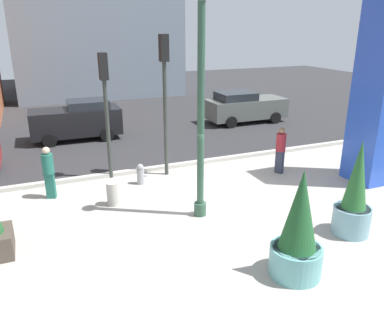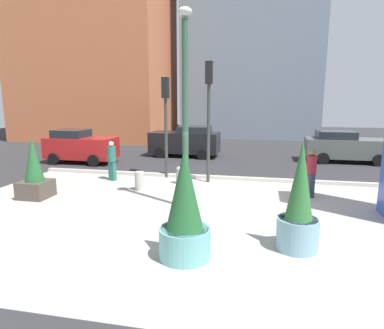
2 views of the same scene
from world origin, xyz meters
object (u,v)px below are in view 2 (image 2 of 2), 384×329
at_px(car_intersection, 186,141).
at_px(car_far_lane, 346,147).
at_px(potted_plant_near_right, 185,213).
at_px(traffic_light_far_side, 166,111).
at_px(fire_hydrant, 179,175).
at_px(lamp_post, 185,115).
at_px(potted_plant_mid_plaza, 34,174).
at_px(traffic_light_corner, 209,103).
at_px(potted_plant_by_pillar, 299,208).
at_px(concrete_bollard, 139,181).
at_px(pedestrian_crossing, 112,159).
at_px(pedestrian_on_sidewalk, 311,171).
at_px(car_curb_east, 80,146).

xyz_separation_m(car_intersection, car_far_lane, (9.29, -0.03, -0.07)).
distance_m(potted_plant_near_right, traffic_light_far_side, 8.23).
relative_size(fire_hydrant, car_intersection, 0.18).
relative_size(potted_plant_near_right, car_far_lane, 0.56).
relative_size(lamp_post, potted_plant_near_right, 2.46).
relative_size(potted_plant_mid_plaza, car_intersection, 0.52).
bearing_deg(lamp_post, potted_plant_mid_plaza, -179.69).
bearing_deg(traffic_light_corner, potted_plant_by_pillar, -63.01).
relative_size(traffic_light_corner, car_intersection, 1.18).
height_order(potted_plant_by_pillar, car_intersection, potted_plant_by_pillar).
bearing_deg(traffic_light_corner, concrete_bollard, -142.14).
height_order(potted_plant_by_pillar, traffic_light_corner, traffic_light_corner).
height_order(lamp_post, traffic_light_corner, lamp_post).
bearing_deg(lamp_post, pedestrian_crossing, 143.14).
bearing_deg(pedestrian_on_sidewalk, potted_plant_by_pillar, -100.83).
bearing_deg(potted_plant_mid_plaza, traffic_light_corner, 31.93).
relative_size(traffic_light_far_side, pedestrian_on_sidewalk, 2.50).
bearing_deg(lamp_post, traffic_light_far_side, 114.06).
xyz_separation_m(potted_plant_by_pillar, car_curb_east, (-10.84, 9.12, -0.12)).
height_order(potted_plant_mid_plaza, fire_hydrant, potted_plant_mid_plaza).
bearing_deg(car_far_lane, car_intersection, 179.83).
bearing_deg(car_far_lane, potted_plant_near_right, -115.34).
relative_size(traffic_light_far_side, traffic_light_corner, 0.89).
height_order(lamp_post, potted_plant_by_pillar, lamp_post).
relative_size(potted_plant_by_pillar, car_curb_east, 0.68).
xyz_separation_m(traffic_light_far_side, traffic_light_corner, (2.00, -0.49, 0.38)).
bearing_deg(car_curb_east, concrete_bollard, -42.68).
bearing_deg(potted_plant_near_right, potted_plant_mid_plaza, 151.20).
xyz_separation_m(traffic_light_far_side, car_far_lane, (8.88, 5.72, -2.12)).
xyz_separation_m(fire_hydrant, car_curb_east, (-6.57, 3.55, 0.56)).
bearing_deg(potted_plant_near_right, potted_plant_by_pillar, 20.96).
distance_m(lamp_post, potted_plant_by_pillar, 4.63).
height_order(potted_plant_near_right, car_curb_east, potted_plant_near_right).
bearing_deg(pedestrian_on_sidewalk, traffic_light_far_side, 161.63).
xyz_separation_m(potted_plant_by_pillar, traffic_light_far_side, (-5.11, 6.60, 1.96)).
relative_size(potted_plant_near_right, traffic_light_corner, 0.50).
xyz_separation_m(concrete_bollard, car_curb_east, (-5.30, 4.89, 0.55)).
bearing_deg(traffic_light_corner, pedestrian_crossing, -172.06).
bearing_deg(potted_plant_by_pillar, car_curb_east, 139.93).
xyz_separation_m(lamp_post, potted_plant_mid_plaza, (-5.57, -0.03, -2.14)).
distance_m(traffic_light_far_side, pedestrian_crossing, 3.16).
bearing_deg(traffic_light_corner, potted_plant_near_right, -85.23).
bearing_deg(pedestrian_crossing, car_intersection, 75.53).
bearing_deg(potted_plant_near_right, pedestrian_crossing, 126.18).
bearing_deg(fire_hydrant, pedestrian_crossing, -179.34).
bearing_deg(fire_hydrant, concrete_bollard, -133.52).
bearing_deg(potted_plant_near_right, traffic_light_corner, 94.77).
relative_size(potted_plant_mid_plaza, car_far_lane, 0.48).
xyz_separation_m(traffic_light_corner, pedestrian_crossing, (-4.16, -0.58, -2.41)).
bearing_deg(pedestrian_on_sidewalk, pedestrian_crossing, 173.57).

